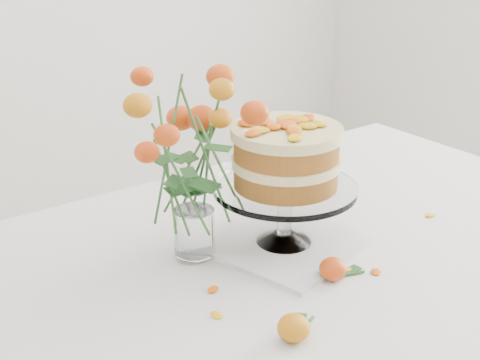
% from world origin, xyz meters
% --- Properties ---
extents(table, '(1.43, 0.93, 0.76)m').
position_xyz_m(table, '(0.00, 0.00, 0.67)').
color(table, tan).
rests_on(table, ground).
extents(napkin, '(0.34, 0.34, 0.01)m').
position_xyz_m(napkin, '(-0.05, 0.01, 0.76)').
color(napkin, white).
rests_on(napkin, table).
extents(cake_stand, '(0.28, 0.28, 0.25)m').
position_xyz_m(cake_stand, '(-0.05, 0.01, 0.93)').
color(cake_stand, white).
rests_on(cake_stand, napkin).
extents(rose_vase, '(0.30, 0.30, 0.40)m').
position_xyz_m(rose_vase, '(-0.22, 0.08, 0.99)').
color(rose_vase, white).
rests_on(rose_vase, table).
extents(loose_rose_near, '(0.09, 0.05, 0.04)m').
position_xyz_m(loose_rose_near, '(-0.24, -0.25, 0.78)').
color(loose_rose_near, orange).
rests_on(loose_rose_near, table).
extents(loose_rose_far, '(0.09, 0.05, 0.04)m').
position_xyz_m(loose_rose_far, '(-0.06, -0.15, 0.78)').
color(loose_rose_far, '#BF4109').
rests_on(loose_rose_far, table).
extents(stray_petal_a, '(0.03, 0.02, 0.00)m').
position_xyz_m(stray_petal_a, '(-0.12, -0.10, 0.76)').
color(stray_petal_a, '#F1AF0F').
rests_on(stray_petal_a, table).
extents(stray_petal_b, '(0.03, 0.02, 0.00)m').
position_xyz_m(stray_petal_b, '(-0.02, -0.14, 0.76)').
color(stray_petal_b, '#F1AF0F').
rests_on(stray_petal_b, table).
extents(stray_petal_c, '(0.03, 0.02, 0.00)m').
position_xyz_m(stray_petal_c, '(0.02, -0.18, 0.76)').
color(stray_petal_c, '#F1AF0F').
rests_on(stray_petal_c, table).
extents(stray_petal_d, '(0.03, 0.02, 0.00)m').
position_xyz_m(stray_petal_d, '(-0.26, -0.05, 0.76)').
color(stray_petal_d, '#F1AF0F').
rests_on(stray_petal_d, table).
extents(stray_petal_e, '(0.03, 0.02, 0.00)m').
position_xyz_m(stray_petal_e, '(-0.30, -0.12, 0.76)').
color(stray_petal_e, '#F1AF0F').
rests_on(stray_petal_e, table).
extents(stray_petal_f, '(0.03, 0.02, 0.00)m').
position_xyz_m(stray_petal_f, '(0.30, -0.08, 0.76)').
color(stray_petal_f, '#F1AF0F').
rests_on(stray_petal_f, table).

